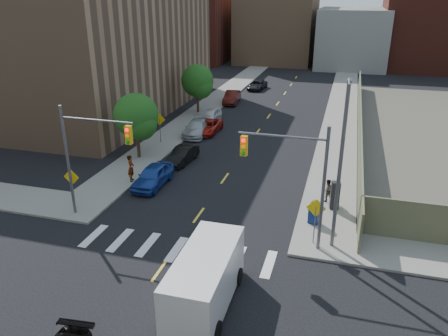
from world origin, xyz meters
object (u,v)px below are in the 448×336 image
Objects in this scene: pedestrian_west at (131,168)px; parked_car_blue at (153,176)px; parked_car_white at (210,116)px; parked_car_red at (208,127)px; payphone at (335,195)px; parked_car_maroon at (232,97)px; parked_car_black at (182,155)px; parked_car_grey at (257,85)px; pedestrian_east at (327,190)px; cargo_van at (206,276)px; mailbox at (314,212)px; parked_car_silver at (196,128)px.

parked_car_blue is at bearing -110.16° from pedestrian_west.
parked_car_red is at bearing -76.06° from parked_car_white.
pedestrian_west is (-14.39, 0.41, 0.06)m from payphone.
payphone is at bearing -45.47° from parked_car_red.
parked_car_maroon is (-0.91, 25.24, -0.01)m from parked_car_blue.
parked_car_grey is at bearing 95.51° from parked_car_black.
parked_car_black is at bearing -85.86° from parked_car_red.
parked_car_grey is at bearing 76.80° from parked_car_maroon.
pedestrian_east reaches higher than parked_car_grey.
parked_car_grey is (0.47, 21.11, -0.01)m from parked_car_red.
cargo_van reaches higher than parked_car_blue.
parked_car_maroon is (0.00, 8.83, 0.04)m from parked_car_white.
payphone reaches higher than pedestrian_east.
mailbox reaches higher than parked_car_maroon.
parked_car_blue is at bearing -92.77° from parked_car_maroon.
parked_car_white is (-0.83, 3.43, 0.08)m from parked_car_red.
parked_car_white is 0.93× the size of parked_car_grey.
parked_car_grey is 35.54m from pedestrian_east.
pedestrian_east reaches higher than parked_car_black.
parked_car_blue is at bearing -90.57° from parked_car_silver.
pedestrian_west is at bearing 179.69° from parked_car_blue.
parked_car_blue is at bearing -85.23° from parked_car_grey.
parked_car_blue is 2.24× the size of pedestrian_west.
pedestrian_east reaches higher than parked_car_silver.
mailbox is at bearing -11.78° from parked_car_blue.
parked_car_black is 5.25m from pedestrian_west.
parked_car_maroon is at bearing 102.68° from cargo_van.
cargo_van reaches higher than parked_car_black.
parked_car_black is at bearing -84.58° from parked_car_grey.
parked_car_white is 0.91× the size of parked_car_maroon.
parked_car_silver is at bearing 128.95° from payphone.
cargo_van reaches higher than mailbox.
parked_car_silver is 3.29× the size of mailbox.
cargo_van is (8.51, -27.38, 0.67)m from parked_car_white.
parked_car_grey is (0.39, 34.10, -0.14)m from parked_car_blue.
pedestrian_west is (-9.31, 11.01, -0.23)m from cargo_van.
parked_car_silver is at bearing -94.85° from parked_car_maroon.
parked_car_silver is 1.10× the size of parked_car_grey.
parked_car_silver is 2.63× the size of payphone.
parked_car_red is 19.51m from mailbox.
parked_car_white is at bearing -94.85° from parked_car_maroon.
parked_car_white is at bearing 94.13° from parked_car_blue.
parked_car_black is 0.79× the size of parked_car_silver.
parked_car_blue is 0.97× the size of parked_car_maroon.
parked_car_red is 18.48m from payphone.
parked_car_blue is 13.36m from cargo_van.
pedestrian_east is at bearing 98.88° from mailbox.
parked_car_white is at bearing 141.94° from mailbox.
mailbox is at bearing -28.03° from parked_car_black.
parked_car_white is 2.67× the size of pedestrian_east.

